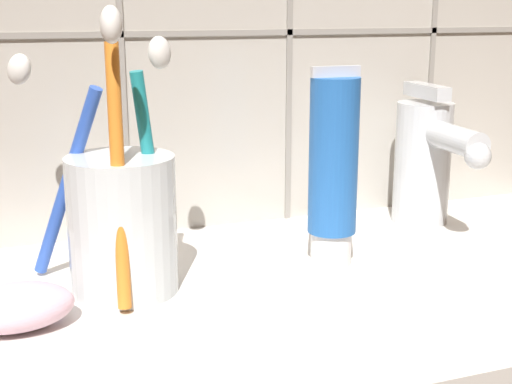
{
  "coord_description": "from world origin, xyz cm",
  "views": [
    {
      "loc": [
        -23.21,
        -43.71,
        21.07
      ],
      "look_at": [
        -6.72,
        1.09,
        8.63
      ],
      "focal_mm": 50.0,
      "sensor_mm": 36.0,
      "label": 1
    }
  ],
  "objects_px": {
    "toothpaste_tube": "(330,169)",
    "soap_bar": "(15,307)",
    "toothbrush_cup": "(121,218)",
    "sink_faucet": "(427,158)"
  },
  "relations": [
    {
      "from": "toothpaste_tube",
      "to": "soap_bar",
      "type": "xyz_separation_m",
      "value": [
        -0.23,
        -0.04,
        -0.06
      ]
    },
    {
      "from": "toothpaste_tube",
      "to": "soap_bar",
      "type": "relative_size",
      "value": 2.11
    },
    {
      "from": "toothbrush_cup",
      "to": "sink_faucet",
      "type": "bearing_deg",
      "value": 12.73
    },
    {
      "from": "sink_faucet",
      "to": "toothpaste_tube",
      "type": "bearing_deg",
      "value": -59.3
    },
    {
      "from": "toothbrush_cup",
      "to": "sink_faucet",
      "type": "height_order",
      "value": "toothbrush_cup"
    },
    {
      "from": "toothbrush_cup",
      "to": "toothpaste_tube",
      "type": "relative_size",
      "value": 1.29
    },
    {
      "from": "toothpaste_tube",
      "to": "soap_bar",
      "type": "bearing_deg",
      "value": -170.83
    },
    {
      "from": "toothbrush_cup",
      "to": "sink_faucet",
      "type": "distance_m",
      "value": 0.29
    },
    {
      "from": "soap_bar",
      "to": "toothbrush_cup",
      "type": "bearing_deg",
      "value": 27.06
    },
    {
      "from": "toothpaste_tube",
      "to": "sink_faucet",
      "type": "relative_size",
      "value": 1.2
    }
  ]
}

